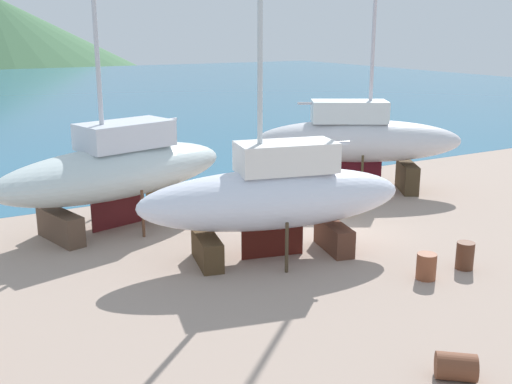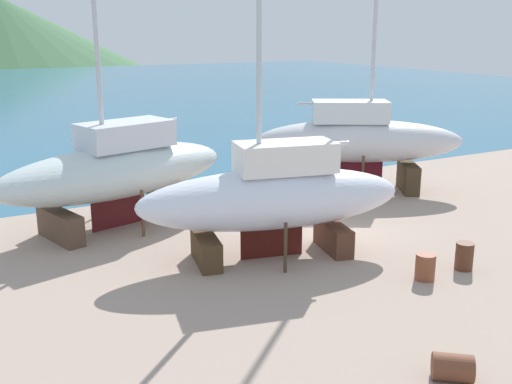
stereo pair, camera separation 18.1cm
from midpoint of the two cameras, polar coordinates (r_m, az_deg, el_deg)
ground_plane at (r=22.34m, az=12.31°, el=-5.99°), size 46.60×46.60×0.00m
sea_water at (r=81.79m, az=-19.11°, el=8.66°), size 149.05×106.02×0.01m
headland_hill at (r=188.91m, az=-22.76°, el=11.47°), size 135.09×135.09×34.33m
sailboat_large_starboard at (r=21.23m, az=1.85°, el=-0.38°), size 9.83×4.74×16.56m
sailboat_far_slipway at (r=30.52m, az=9.70°, el=4.82°), size 10.17×7.53×16.33m
sailboat_mid_port at (r=25.20m, az=-12.63°, el=2.06°), size 10.68×5.70×18.09m
worker at (r=26.59m, az=8.54°, el=-0.34°), size 0.40×0.50×1.76m
barrel_rust_mid at (r=20.61m, az=15.76°, el=-6.74°), size 0.89×0.89×0.86m
barrel_tipped_left at (r=21.82m, az=19.09°, el=-5.68°), size 0.82×0.82×0.94m
barrel_rust_far at (r=15.33m, az=18.22°, el=-15.29°), size 1.12×1.08×0.65m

